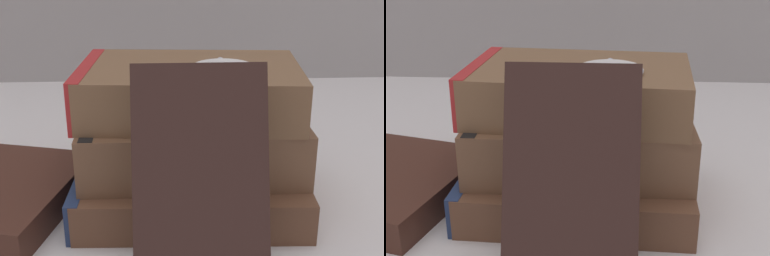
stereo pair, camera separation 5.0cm
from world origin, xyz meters
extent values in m
plane|color=silver|center=(0.00, 0.00, 0.00)|extent=(3.00, 3.00, 0.00)
cube|color=brown|center=(0.00, 0.04, 0.02)|extent=(0.21, 0.15, 0.04)
cube|color=navy|center=(-0.10, 0.04, 0.02)|extent=(0.02, 0.14, 0.04)
cube|color=brown|center=(0.00, 0.06, 0.06)|extent=(0.20, 0.14, 0.05)
cube|color=black|center=(-0.09, 0.05, 0.06)|extent=(0.01, 0.13, 0.05)
cube|color=brown|center=(0.00, 0.06, 0.11)|extent=(0.20, 0.14, 0.05)
cube|color=#B22323|center=(-0.10, 0.06, 0.11)|extent=(0.02, 0.12, 0.05)
cube|color=#331E19|center=(0.00, -0.06, 0.08)|extent=(0.10, 0.08, 0.16)
cylinder|color=white|center=(0.03, 0.03, 0.14)|extent=(0.05, 0.05, 0.01)
torus|color=silver|center=(0.03, 0.03, 0.14)|extent=(0.06, 0.06, 0.01)
sphere|color=silver|center=(0.03, 0.06, 0.14)|extent=(0.01, 0.01, 0.01)
camera|label=1|loc=(-0.02, -0.41, 0.26)|focal=50.00mm
camera|label=2|loc=(0.03, -0.41, 0.26)|focal=50.00mm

